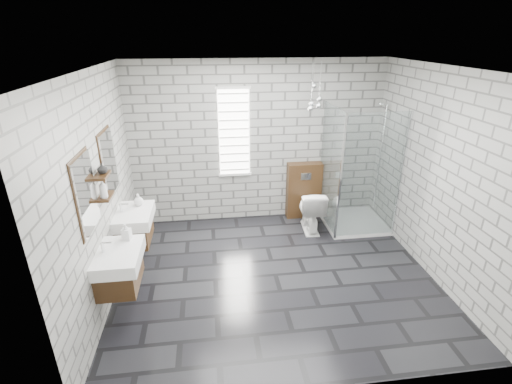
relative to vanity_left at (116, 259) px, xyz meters
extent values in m
cube|color=black|center=(1.91, 0.50, -0.77)|extent=(4.20, 3.60, 0.02)
cube|color=white|center=(1.91, 0.50, 1.95)|extent=(4.20, 3.60, 0.02)
cube|color=gray|center=(1.91, 2.31, 0.59)|extent=(4.20, 0.02, 2.70)
cube|color=gray|center=(1.91, -1.31, 0.59)|extent=(4.20, 0.02, 2.70)
cube|color=gray|center=(-0.20, 0.50, 0.59)|extent=(0.02, 3.60, 2.70)
cube|color=gray|center=(4.02, 0.50, 0.59)|extent=(0.02, 3.60, 2.70)
cube|color=#3D2613|center=(0.02, 0.00, -0.21)|extent=(0.42, 0.62, 0.30)
cube|color=silver|center=(0.22, 0.00, -0.18)|extent=(0.02, 0.35, 0.01)
cube|color=white|center=(0.04, 0.00, 0.02)|extent=(0.47, 0.70, 0.15)
cylinder|color=silver|center=(-0.11, 0.00, 0.15)|extent=(0.04, 0.04, 0.12)
cylinder|color=silver|center=(-0.06, 0.00, 0.20)|extent=(0.10, 0.02, 0.02)
cube|color=white|center=(-0.17, 0.00, 0.79)|extent=(0.03, 0.55, 0.80)
cube|color=#3D2613|center=(-0.19, 0.00, 0.79)|extent=(0.01, 0.59, 0.84)
cube|color=#3D2613|center=(0.02, 0.99, -0.21)|extent=(0.42, 0.62, 0.30)
cube|color=silver|center=(0.22, 0.99, -0.18)|extent=(0.02, 0.35, 0.01)
cube|color=white|center=(0.04, 0.99, 0.02)|extent=(0.47, 0.70, 0.15)
cylinder|color=silver|center=(-0.11, 0.99, 0.15)|extent=(0.04, 0.04, 0.12)
cylinder|color=silver|center=(-0.06, 0.99, 0.20)|extent=(0.10, 0.02, 0.02)
cube|color=white|center=(-0.17, 0.99, 0.79)|extent=(0.03, 0.55, 0.80)
cube|color=#3D2613|center=(-0.19, 0.99, 0.79)|extent=(0.01, 0.59, 0.84)
cube|color=#3D2613|center=(-0.12, 0.45, 0.56)|extent=(0.14, 0.30, 0.03)
cube|color=#3D2613|center=(-0.12, 0.45, 0.82)|extent=(0.14, 0.30, 0.03)
cube|color=white|center=(1.51, 2.28, 0.79)|extent=(0.50, 0.02, 1.40)
cube|color=silver|center=(1.51, 2.27, 1.51)|extent=(0.56, 0.04, 0.04)
cube|color=silver|center=(1.51, 2.27, 0.07)|extent=(0.56, 0.04, 0.04)
cube|color=silver|center=(1.51, 2.26, 0.16)|extent=(0.48, 0.01, 0.02)
cube|color=silver|center=(1.51, 2.26, 0.30)|extent=(0.48, 0.01, 0.02)
cube|color=silver|center=(1.51, 2.26, 0.44)|extent=(0.48, 0.01, 0.02)
cube|color=silver|center=(1.51, 2.26, 0.58)|extent=(0.48, 0.01, 0.02)
cube|color=silver|center=(1.51, 2.26, 0.72)|extent=(0.48, 0.01, 0.02)
cube|color=silver|center=(1.51, 2.26, 0.86)|extent=(0.48, 0.01, 0.02)
cube|color=silver|center=(1.51, 2.26, 1.00)|extent=(0.48, 0.01, 0.02)
cube|color=silver|center=(1.51, 2.26, 1.14)|extent=(0.48, 0.01, 0.02)
cube|color=silver|center=(1.51, 2.26, 1.28)|extent=(0.48, 0.01, 0.03)
cube|color=silver|center=(1.51, 2.26, 1.42)|extent=(0.48, 0.01, 0.03)
cube|color=#3D2613|center=(2.71, 2.20, -0.26)|extent=(0.60, 0.20, 1.00)
cube|color=silver|center=(2.71, 2.09, 0.04)|extent=(0.18, 0.01, 0.12)
cube|color=white|center=(3.51, 1.80, -0.73)|extent=(1.00, 1.00, 0.06)
cube|color=silver|center=(3.51, 1.31, 0.27)|extent=(1.00, 0.01, 2.00)
cube|color=silver|center=(3.02, 1.80, 0.27)|extent=(0.01, 1.00, 2.00)
cube|color=silver|center=(3.02, 1.31, 0.27)|extent=(0.03, 0.03, 2.00)
cube|color=silver|center=(3.99, 1.31, 0.27)|extent=(0.03, 0.03, 2.00)
cylinder|color=silver|center=(3.95, 2.00, 0.34)|extent=(0.02, 0.02, 1.80)
cylinder|color=silver|center=(3.87, 2.00, 1.26)|extent=(0.14, 0.14, 0.02)
sphere|color=silver|center=(2.62, 1.77, 1.26)|extent=(0.09, 0.09, 0.09)
cylinder|color=silver|center=(2.62, 1.77, 1.62)|extent=(0.01, 0.01, 0.64)
sphere|color=silver|center=(2.77, 1.86, 1.28)|extent=(0.09, 0.09, 0.09)
cylinder|color=silver|center=(2.77, 1.86, 1.63)|extent=(0.01, 0.01, 0.62)
sphere|color=silver|center=(2.70, 1.95, 1.56)|extent=(0.09, 0.09, 0.09)
cylinder|color=silver|center=(2.70, 1.95, 1.77)|extent=(0.01, 0.01, 0.34)
sphere|color=silver|center=(2.66, 1.88, 1.31)|extent=(0.09, 0.09, 0.09)
cylinder|color=silver|center=(2.66, 1.88, 1.65)|extent=(0.01, 0.01, 0.59)
sphere|color=silver|center=(2.80, 1.93, 1.37)|extent=(0.09, 0.09, 0.09)
cylinder|color=silver|center=(2.80, 1.93, 1.68)|extent=(0.01, 0.01, 0.53)
imported|color=white|center=(2.71, 1.71, -0.40)|extent=(0.45, 0.73, 0.72)
imported|color=#B2B2B2|center=(0.10, 0.25, 0.20)|extent=(0.11, 0.11, 0.21)
imported|color=#B2B2B2|center=(0.09, 1.18, 0.18)|extent=(0.16, 0.16, 0.17)
imported|color=#B2B2B2|center=(-0.11, 0.37, 0.69)|extent=(0.11, 0.11, 0.23)
imported|color=#B2B2B2|center=(-0.11, 0.47, 0.90)|extent=(0.13, 0.13, 0.12)
camera|label=1|loc=(1.10, -3.65, 2.31)|focal=26.00mm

